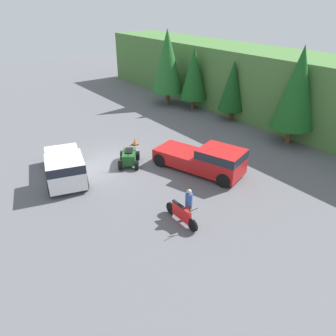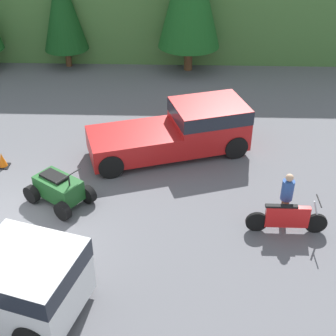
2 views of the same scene
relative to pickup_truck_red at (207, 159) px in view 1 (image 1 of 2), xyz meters
name	(u,v)px [view 1 (image 1 of 2)]	position (x,y,z in m)	size (l,w,h in m)	color
ground_plane	(109,162)	(-5.06, -4.15, -0.96)	(80.00, 80.00, 0.00)	#5B5B60
hillside_backdrop	(267,85)	(-5.06, 11.85, 1.89)	(44.00, 6.00, 5.70)	#477538
tree_left	(167,61)	(-13.34, 6.96, 3.28)	(3.18, 3.18, 7.22)	brown
tree_mid_left	(194,73)	(-10.54, 7.96, 2.45)	(2.55, 2.55, 5.81)	brown
tree_mid_right	(233,86)	(-6.12, 8.54, 2.07)	(2.27, 2.27, 5.15)	brown
tree_right	(298,88)	(0.20, 8.21, 3.18)	(3.10, 3.10, 7.05)	brown
pickup_truck_red	(207,159)	(0.00, 0.00, 0.00)	(6.08, 3.74, 1.81)	red
pickup_truck_second	(65,166)	(-4.35, -7.38, 0.00)	(5.48, 3.43, 1.81)	white
dirt_bike	(181,214)	(3.01, -4.45, -0.48)	(2.36, 0.60, 1.16)	black
quad_atv	(129,157)	(-3.90, -3.25, -0.47)	(2.39, 2.21, 1.24)	black
rider_person	(189,203)	(3.01, -4.00, -0.03)	(0.36, 0.37, 1.71)	brown
traffic_cone	(135,142)	(-6.41, -1.27, -0.71)	(0.42, 0.42, 0.55)	black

